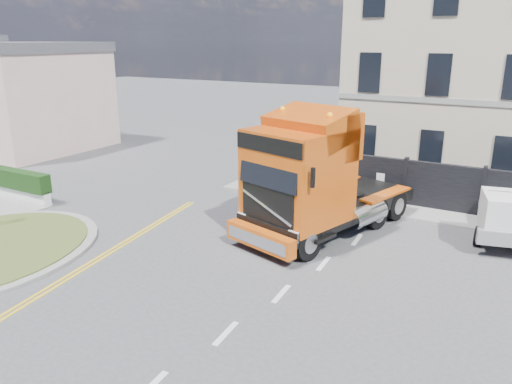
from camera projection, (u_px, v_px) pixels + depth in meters
The scene contains 7 objects.
ground at pixel (203, 266), 15.58m from camera, with size 120.00×120.00×0.00m, color #424244.
seaside_bldg_pink at pixel (25, 101), 31.59m from camera, with size 8.00×8.00×6.00m, color beige.
hoarding_fence at pixel (470, 192), 19.70m from camera, with size 18.80×0.25×2.00m.
georgian_building at pixel (490, 60), 24.79m from camera, with size 12.30×10.30×12.80m.
pavement_far at pixel (449, 219), 19.48m from camera, with size 20.00×1.60×0.12m, color gray.
truck at pixel (311, 182), 17.35m from camera, with size 4.75×7.95×4.48m.
flatbed_pickup at pixel (512, 216), 16.84m from camera, with size 2.82×4.98×1.94m.
Camera 1 is at (8.45, -11.55, 6.79)m, focal length 35.00 mm.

